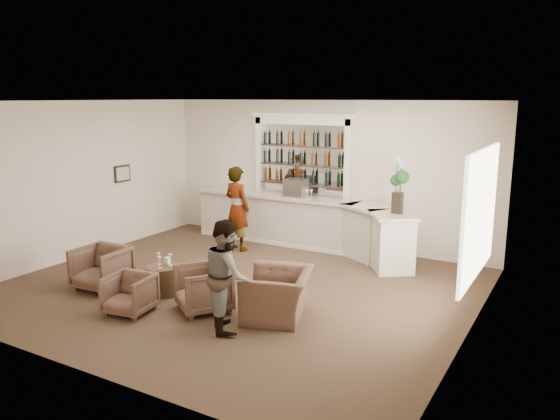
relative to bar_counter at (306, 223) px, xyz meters
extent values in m
plane|color=#4F3627|center=(0.16, -3.00, -0.57)|extent=(8.00, 8.00, 0.00)
cube|color=beige|center=(0.16, 0.50, 1.08)|extent=(8.00, 0.04, 3.30)
cube|color=beige|center=(-3.84, -3.00, 1.08)|extent=(0.04, 7.00, 3.30)
cube|color=beige|center=(4.16, -3.00, 1.08)|extent=(0.04, 7.00, 3.30)
cube|color=silver|center=(0.16, -3.00, 2.73)|extent=(8.00, 7.00, 0.04)
cube|color=white|center=(4.13, -2.50, 1.13)|extent=(0.05, 2.40, 1.90)
cube|color=black|center=(-3.81, -1.80, 1.08)|extent=(0.04, 0.46, 0.38)
cube|color=beige|center=(-3.78, -1.80, 1.08)|extent=(0.01, 0.38, 0.30)
cube|color=silver|center=(-0.84, 0.15, -0.03)|extent=(4.00, 0.70, 1.08)
cube|color=beige|center=(-0.84, 0.13, 0.54)|extent=(4.10, 0.82, 0.06)
cube|color=silver|center=(1.51, -0.08, -0.03)|extent=(1.12, 1.04, 1.08)
cube|color=beige|center=(1.51, -0.10, 0.54)|extent=(1.27, 1.19, 0.06)
cube|color=silver|center=(2.21, -0.60, -0.03)|extent=(1.08, 1.14, 1.08)
cube|color=beige|center=(2.21, -0.62, 0.54)|extent=(1.24, 1.29, 0.06)
cube|color=white|center=(-0.84, -0.18, -0.52)|extent=(4.00, 0.06, 0.10)
cube|color=white|center=(-0.34, 0.48, 1.38)|extent=(2.15, 0.02, 1.65)
cube|color=white|center=(-1.49, 0.42, 0.88)|extent=(0.14, 0.16, 2.90)
cube|color=white|center=(0.81, 0.42, 0.88)|extent=(0.14, 0.16, 2.90)
cube|color=white|center=(-0.34, 0.42, 2.27)|extent=(2.52, 0.16, 0.18)
cube|color=white|center=(-0.34, 0.42, 2.39)|extent=(2.64, 0.20, 0.08)
cube|color=#35241A|center=(-0.34, 0.37, 0.81)|extent=(2.05, 0.20, 0.03)
cube|color=#35241A|center=(-0.34, 0.37, 1.25)|extent=(2.05, 0.20, 0.03)
cube|color=#35241A|center=(-0.34, 0.37, 1.69)|extent=(2.05, 0.20, 0.03)
cylinder|color=#4B3620|center=(-0.78, -3.88, -0.32)|extent=(0.60, 0.60, 0.50)
imported|color=gray|center=(-1.25, -0.91, 0.37)|extent=(0.77, 0.59, 1.88)
imported|color=gray|center=(1.03, -4.51, 0.25)|extent=(1.00, 1.02, 1.65)
imported|color=brown|center=(-1.90, -4.24, -0.19)|extent=(0.87, 0.89, 0.77)
imported|color=brown|center=(-0.65, -4.82, -0.26)|extent=(0.77, 0.79, 0.63)
imported|color=brown|center=(0.29, -4.15, -0.20)|extent=(1.11, 1.12, 0.74)
imported|color=brown|center=(1.46, -3.78, -0.21)|extent=(1.30, 1.39, 0.74)
cube|color=#B9B9BE|center=(-0.28, 0.02, 0.77)|extent=(0.48, 0.41, 0.41)
cube|color=black|center=(2.26, -0.52, 0.77)|extent=(0.19, 0.19, 0.41)
cube|color=white|center=(-0.80, -3.74, -0.01)|extent=(0.08, 0.08, 0.12)
camera|label=1|loc=(5.49, -10.70, 2.80)|focal=35.00mm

